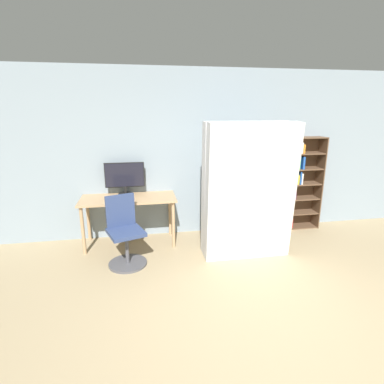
{
  "coord_description": "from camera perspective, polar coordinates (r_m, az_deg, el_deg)",
  "views": [
    {
      "loc": [
        -1.22,
        -2.13,
        2.06
      ],
      "look_at": [
        -0.58,
        1.47,
        1.05
      ],
      "focal_mm": 28.0,
      "sensor_mm": 36.0,
      "label": 1
    }
  ],
  "objects": [
    {
      "name": "ground_plane",
      "position": [
        3.2,
        16.62,
        -25.31
      ],
      "size": [
        16.0,
        16.0,
        0.0
      ],
      "primitive_type": "plane",
      "color": "#9E8966"
    },
    {
      "name": "wall_back",
      "position": [
        5.04,
        4.07,
        7.28
      ],
      "size": [
        8.0,
        0.06,
        2.7
      ],
      "color": "gray",
      "rests_on": "ground"
    },
    {
      "name": "desk",
      "position": [
        4.71,
        -11.98,
        -2.17
      ],
      "size": [
        1.44,
        0.62,
        0.76
      ],
      "color": "tan",
      "rests_on": "ground"
    },
    {
      "name": "monitor",
      "position": [
        4.79,
        -12.69,
        2.81
      ],
      "size": [
        0.61,
        0.23,
        0.51
      ],
      "color": "black",
      "rests_on": "desk"
    },
    {
      "name": "office_chair",
      "position": [
        4.21,
        -12.62,
        -8.33
      ],
      "size": [
        0.56,
        0.56,
        0.95
      ],
      "color": "#4C4C51",
      "rests_on": "ground"
    },
    {
      "name": "bookshelf",
      "position": [
        5.55,
        19.18,
        1.72
      ],
      "size": [
        0.7,
        0.28,
        1.62
      ],
      "color": "brown",
      "rests_on": "ground"
    },
    {
      "name": "mattress_near",
      "position": [
        4.16,
        11.16,
        -0.24
      ],
      "size": [
        1.23,
        0.34,
        1.92
      ],
      "color": "silver",
      "rests_on": "ground"
    },
    {
      "name": "mattress_far",
      "position": [
        4.37,
        10.08,
        0.55
      ],
      "size": [
        1.23,
        0.28,
        1.91
      ],
      "color": "silver",
      "rests_on": "ground"
    }
  ]
}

